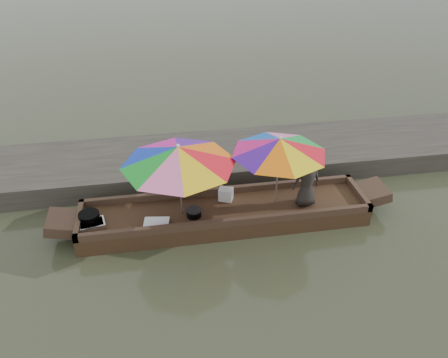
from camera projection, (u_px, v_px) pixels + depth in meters
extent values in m
plane|color=#3A412E|center=(225.00, 222.00, 9.02)|extent=(80.00, 80.00, 0.00)
cube|color=#2D2B26|center=(210.00, 159.00, 10.72)|extent=(22.00, 2.20, 0.50)
cube|color=#2E2014|center=(225.00, 216.00, 8.93)|extent=(5.80, 1.20, 0.35)
cylinder|color=black|center=(89.00, 218.00, 8.40)|extent=(0.40, 0.40, 0.21)
cube|color=silver|center=(92.00, 224.00, 8.33)|extent=(0.54, 0.42, 0.09)
cube|color=silver|center=(157.00, 223.00, 8.39)|extent=(0.52, 0.40, 0.06)
cylinder|color=black|center=(194.00, 213.00, 8.59)|extent=(0.29, 0.29, 0.14)
cube|color=silver|center=(226.00, 194.00, 9.04)|extent=(0.34, 0.31, 0.26)
imported|color=black|center=(307.00, 181.00, 8.67)|extent=(0.58, 0.40, 1.13)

